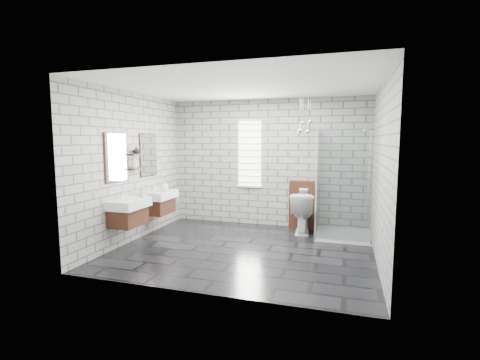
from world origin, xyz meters
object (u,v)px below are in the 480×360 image
at_px(vanity_right, 158,196).
at_px(toilet, 302,212).
at_px(cistern_panel, 304,205).
at_px(shower_enclosure, 338,212).
at_px(vanity_left, 127,205).

xyz_separation_m(vanity_right, toilet, (2.71, 0.93, -0.35)).
bearing_deg(cistern_panel, shower_enclosure, -36.41).
bearing_deg(toilet, shower_enclosure, 158.17).
xyz_separation_m(vanity_left, cistern_panel, (2.71, 2.23, -0.26)).
distance_m(vanity_left, toilet, 3.34).
bearing_deg(vanity_left, toilet, 35.45).
bearing_deg(vanity_right, cistern_panel, 24.47).
height_order(vanity_left, toilet, vanity_left).
height_order(cistern_panel, toilet, cistern_panel).
xyz_separation_m(vanity_left, shower_enclosure, (3.41, 1.72, -0.25)).
distance_m(vanity_left, shower_enclosure, 3.82).
xyz_separation_m(vanity_right, cistern_panel, (2.71, 1.23, -0.26)).
bearing_deg(vanity_right, vanity_left, -90.00).
xyz_separation_m(cistern_panel, shower_enclosure, (0.70, -0.52, 0.00)).
bearing_deg(toilet, vanity_right, 13.78).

